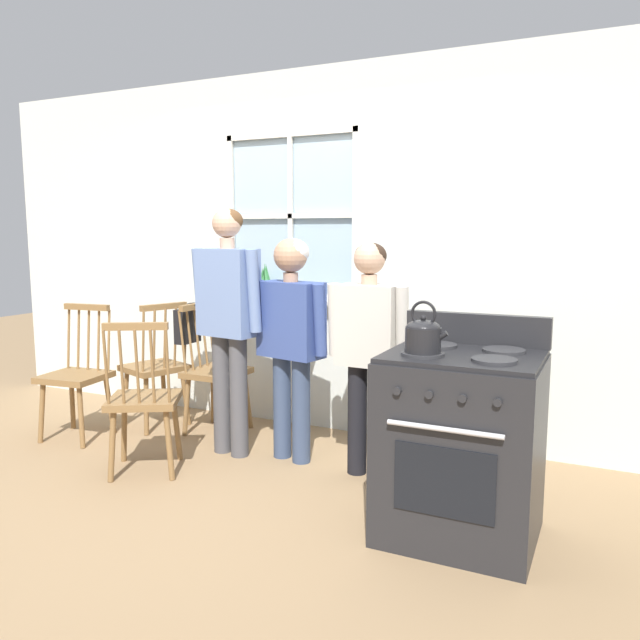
% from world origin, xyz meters
% --- Properties ---
extents(ground_plane, '(16.00, 16.00, 0.00)m').
position_xyz_m(ground_plane, '(0.00, 0.00, 0.00)').
color(ground_plane, '#937551').
extents(wall_back, '(6.40, 0.16, 2.70)m').
position_xyz_m(wall_back, '(0.02, 1.40, 1.33)').
color(wall_back, silver).
rests_on(wall_back, ground_plane).
extents(chair_by_window, '(0.41, 0.42, 0.98)m').
position_xyz_m(chair_by_window, '(-0.76, 0.93, 0.46)').
color(chair_by_window, olive).
rests_on(chair_by_window, ground_plane).
extents(chair_near_wall, '(0.47, 0.45, 0.98)m').
position_xyz_m(chair_near_wall, '(-1.59, 0.39, 0.46)').
color(chair_near_wall, olive).
rests_on(chair_near_wall, ground_plane).
extents(chair_center_cluster, '(0.56, 0.56, 0.98)m').
position_xyz_m(chair_center_cluster, '(-0.68, 0.07, 0.46)').
color(chair_center_cluster, olive).
rests_on(chair_center_cluster, ground_plane).
extents(chair_near_stove, '(0.52, 0.53, 0.98)m').
position_xyz_m(chair_near_stove, '(-1.25, 0.85, 0.46)').
color(chair_near_stove, olive).
rests_on(chair_near_stove, ground_plane).
extents(person_elderly_left, '(0.56, 0.27, 1.66)m').
position_xyz_m(person_elderly_left, '(-0.38, 0.58, 1.00)').
color(person_elderly_left, '#4C4C51').
rests_on(person_elderly_left, ground_plane).
extents(person_teen_center, '(0.59, 0.29, 1.47)m').
position_xyz_m(person_teen_center, '(0.04, 0.66, 0.90)').
color(person_teen_center, '#384766').
rests_on(person_teen_center, ground_plane).
extents(person_adult_right, '(0.53, 0.23, 1.44)m').
position_xyz_m(person_adult_right, '(0.60, 0.62, 0.86)').
color(person_adult_right, black).
rests_on(person_adult_right, ground_plane).
extents(stove, '(0.74, 0.68, 1.08)m').
position_xyz_m(stove, '(1.29, 0.09, 0.47)').
color(stove, '#232326').
rests_on(stove, ground_plane).
extents(kettle, '(0.21, 0.17, 0.25)m').
position_xyz_m(kettle, '(1.13, -0.04, 1.02)').
color(kettle, black).
rests_on(kettle, stove).
extents(potted_plant, '(0.13, 0.13, 0.28)m').
position_xyz_m(potted_plant, '(-0.53, 1.31, 1.10)').
color(potted_plant, '#42474C').
rests_on(potted_plant, wall_back).
extents(handbag, '(0.19, 0.22, 0.31)m').
position_xyz_m(handbag, '(-0.99, 0.93, 0.81)').
color(handbag, black).
rests_on(handbag, chair_by_window).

